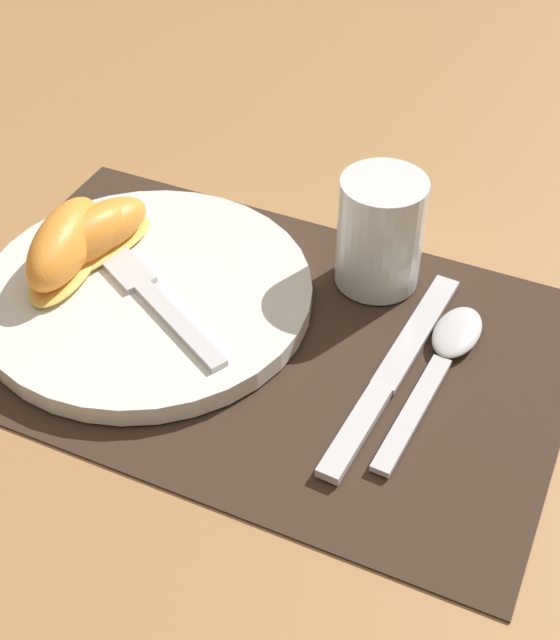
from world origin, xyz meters
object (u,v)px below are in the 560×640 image
object	(u,v)px
plate	(146,294)
knife	(391,373)
citrus_wedge_0	(99,231)
fork	(147,291)
spoon	(446,352)
citrus_wedge_1	(85,240)
juice_glass	(380,238)
citrus_wedge_2	(65,247)

from	to	relation	value
plate	knife	world-z (taller)	plate
plate	citrus_wedge_0	distance (m)	0.07
knife	fork	world-z (taller)	fork
spoon	citrus_wedge_1	world-z (taller)	citrus_wedge_1
citrus_wedge_1	juice_glass	bearing A→B (deg)	22.66
fork	spoon	bearing A→B (deg)	11.02
spoon	citrus_wedge_2	size ratio (longest dim) A/B	1.50
plate	citrus_wedge_1	bearing A→B (deg)	168.88
fork	citrus_wedge_0	distance (m)	0.07
spoon	citrus_wedge_2	xyz separation A→B (m)	(-0.30, -0.04, 0.03)
fork	citrus_wedge_0	world-z (taller)	citrus_wedge_0
knife	citrus_wedge_2	size ratio (longest dim) A/B	1.90
fork	citrus_wedge_0	bearing A→B (deg)	151.52
fork	citrus_wedge_2	size ratio (longest dim) A/B	1.37
plate	juice_glass	bearing A→B (deg)	33.22
knife	citrus_wedge_0	xyz separation A→B (m)	(-0.26, 0.03, 0.03)
juice_glass	citrus_wedge_1	bearing A→B (deg)	-157.34
citrus_wedge_0	citrus_wedge_1	bearing A→B (deg)	-94.99
knife	citrus_wedge_0	world-z (taller)	citrus_wedge_0
spoon	fork	xyz separation A→B (m)	(-0.23, -0.04, 0.01)
juice_glass	plate	bearing A→B (deg)	-146.78
juice_glass	knife	size ratio (longest dim) A/B	0.41
plate	citrus_wedge_1	world-z (taller)	citrus_wedge_1
plate	juice_glass	distance (m)	0.19
juice_glass	knife	bearing A→B (deg)	-64.70
citrus_wedge_1	knife	bearing A→B (deg)	-2.21
spoon	citrus_wedge_1	xyz separation A→B (m)	(-0.29, -0.03, 0.03)
knife	plate	bearing A→B (deg)	-179.53
fork	citrus_wedge_0	size ratio (longest dim) A/B	1.52
plate	citrus_wedge_0	world-z (taller)	citrus_wedge_0
fork	citrus_wedge_1	bearing A→B (deg)	164.28
juice_glass	citrus_wedge_2	xyz separation A→B (m)	(-0.22, -0.11, -0.00)
plate	knife	bearing A→B (deg)	0.47
citrus_wedge_1	citrus_wedge_0	bearing A→B (deg)	85.01
citrus_wedge_1	plate	bearing A→B (deg)	-11.12
knife	citrus_wedge_0	size ratio (longest dim) A/B	2.10
juice_glass	fork	bearing A→B (deg)	-143.94
knife	spoon	world-z (taller)	spoon
spoon	citrus_wedge_0	distance (m)	0.29
juice_glass	citrus_wedge_2	size ratio (longest dim) A/B	0.79
citrus_wedge_1	citrus_wedge_2	bearing A→B (deg)	-115.80
citrus_wedge_1	citrus_wedge_2	world-z (taller)	citrus_wedge_2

